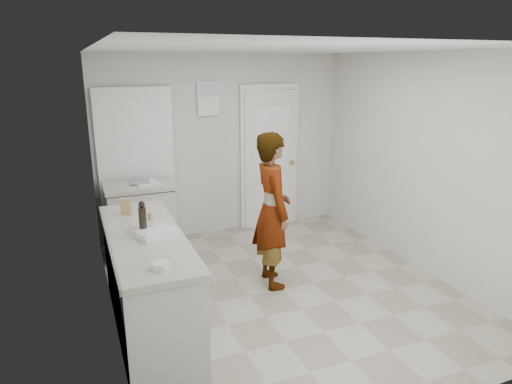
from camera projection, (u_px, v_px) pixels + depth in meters
name	position (u px, v px, depth m)	size (l,w,h in m)	color
ground	(282.00, 289.00, 4.96)	(4.00, 4.00, 0.00)	gray
room_shell	(212.00, 163.00, 6.35)	(4.00, 4.00, 4.00)	beige
main_counter	(148.00, 285.00, 4.14)	(0.64, 1.96, 0.93)	beige
side_counter	(141.00, 222.00, 5.77)	(0.84, 0.61, 0.93)	beige
person	(272.00, 210.00, 4.88)	(0.62, 0.41, 1.69)	silver
cake_mix_box	(126.00, 206.00, 4.49)	(0.10, 0.05, 0.17)	#AA8455
spice_jar	(150.00, 216.00, 4.35)	(0.05, 0.05, 0.07)	tan
oil_cruet_a	(142.00, 216.00, 4.10)	(0.06, 0.06, 0.25)	black
oil_cruet_b	(143.00, 218.00, 3.97)	(0.07, 0.07, 0.30)	black
baking_dish	(156.00, 233.00, 3.95)	(0.37, 0.32, 0.06)	silver
egg_bowl	(160.00, 265.00, 3.33)	(0.13, 0.13, 0.05)	silver
papers	(146.00, 182.00, 5.69)	(0.27, 0.35, 0.01)	white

